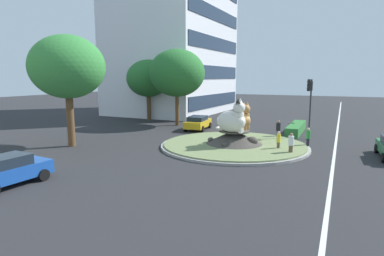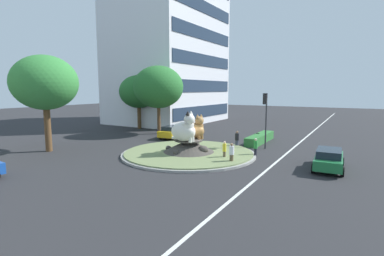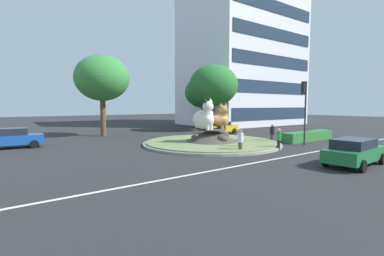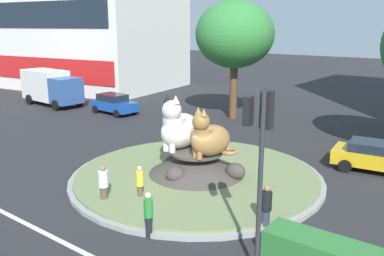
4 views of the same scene
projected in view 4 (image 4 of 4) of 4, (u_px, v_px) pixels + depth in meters
ground_plane at (196, 178)px, 19.45m from camera, size 160.00×160.00×0.00m
lane_centreline at (64, 243)px, 13.69m from camera, size 112.00×0.20×0.01m
roundabout_island at (197, 170)px, 19.34m from camera, size 11.80×11.80×1.36m
cat_statue_white at (179, 128)px, 19.30m from camera, size 1.77×2.69×2.64m
cat_statue_tabby at (209, 138)px, 18.18m from camera, size 2.01×2.28×2.25m
traffic_light_mast at (261, 144)px, 11.15m from camera, size 0.71×0.54×5.39m
shophouse_block at (79, 28)px, 47.84m from camera, size 23.71×16.30×16.89m
second_tree_near_tower at (235, 35)px, 30.37m from camera, size 5.85×5.85×8.86m
pedestrian_green_shirt at (149, 214)px, 13.85m from camera, size 0.31×0.31×1.65m
pedestrian_white_shirt at (103, 184)px, 16.39m from camera, size 0.39×0.39×1.67m
pedestrian_black_shirt at (266, 207)px, 14.33m from camera, size 0.39×0.39×1.69m
pedestrian_yellow_shirt at (140, 183)px, 16.63m from camera, size 0.30×0.30×1.57m
sedan_on_far_lane at (379, 156)px, 20.16m from camera, size 4.54×2.49×1.47m
hatchback_near_shophouse at (114, 104)px, 33.39m from camera, size 4.23×2.20×1.59m
delivery_box_truck at (51, 87)px, 36.70m from camera, size 6.63×2.91×3.10m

